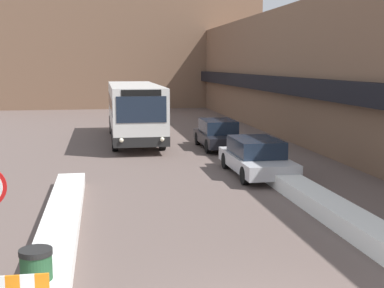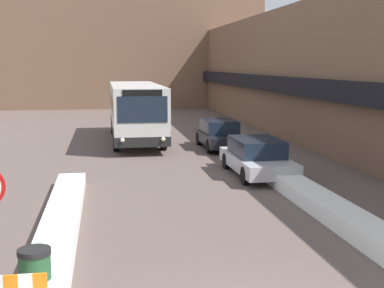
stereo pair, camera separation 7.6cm
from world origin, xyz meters
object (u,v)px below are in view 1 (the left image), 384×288
(parked_car_middle, at_px, (218,134))
(trash_bin, at_px, (37,275))
(city_bus, at_px, (134,110))
(parked_car_front, at_px, (256,157))

(parked_car_middle, relative_size, trash_bin, 4.63)
(city_bus, height_order, parked_car_front, city_bus)
(trash_bin, bearing_deg, parked_car_front, 54.91)
(parked_car_middle, height_order, trash_bin, parked_car_middle)
(parked_car_middle, bearing_deg, trash_bin, -112.78)
(city_bus, xyz_separation_m, parked_car_front, (3.96, -9.94, -0.99))
(parked_car_front, relative_size, parked_car_middle, 1.07)
(city_bus, height_order, parked_car_middle, city_bus)
(parked_car_front, xyz_separation_m, trash_bin, (-6.93, -9.87, -0.22))
(parked_car_front, distance_m, parked_car_middle, 6.64)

